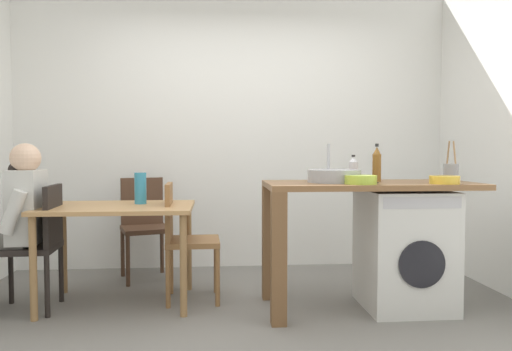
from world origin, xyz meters
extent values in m
plane|color=slate|center=(0.00, 0.00, 0.00)|extent=(5.46, 5.46, 0.00)
cube|color=white|center=(0.00, 1.75, 1.35)|extent=(4.60, 0.10, 2.70)
cube|color=tan|center=(-0.91, 0.58, 0.72)|extent=(1.10, 0.76, 0.03)
cylinder|color=#977045|center=(-1.41, 0.25, 0.35)|extent=(0.05, 0.05, 0.71)
cylinder|color=#977045|center=(-0.41, 0.25, 0.35)|extent=(0.05, 0.05, 0.71)
cylinder|color=#977045|center=(-1.41, 0.91, 0.35)|extent=(0.05, 0.05, 0.71)
cylinder|color=#977045|center=(-0.41, 0.91, 0.35)|extent=(0.05, 0.05, 0.71)
cube|color=black|center=(-1.53, 0.48, 0.45)|extent=(0.42, 0.42, 0.04)
cube|color=black|center=(-1.35, 0.49, 0.68)|extent=(0.05, 0.38, 0.45)
cylinder|color=black|center=(-1.72, 0.65, 0.23)|extent=(0.04, 0.04, 0.45)
cylinder|color=black|center=(-1.34, 0.31, 0.23)|extent=(0.04, 0.04, 0.45)
cylinder|color=black|center=(-1.36, 0.66, 0.23)|extent=(0.04, 0.04, 0.45)
cube|color=olive|center=(-0.36, 0.63, 0.45)|extent=(0.41, 0.41, 0.04)
cube|color=olive|center=(-0.54, 0.62, 0.68)|extent=(0.05, 0.38, 0.45)
cylinder|color=olive|center=(-0.19, 0.81, 0.23)|extent=(0.04, 0.04, 0.45)
cylinder|color=olive|center=(-0.18, 0.45, 0.23)|extent=(0.04, 0.04, 0.45)
cylinder|color=olive|center=(-0.55, 0.80, 0.23)|extent=(0.04, 0.04, 0.45)
cylinder|color=olive|center=(-0.54, 0.44, 0.23)|extent=(0.04, 0.04, 0.45)
cube|color=#4C3323|center=(-0.81, 1.28, 0.45)|extent=(0.50, 0.50, 0.04)
cube|color=#4C3323|center=(-0.86, 1.45, 0.68)|extent=(0.37, 0.15, 0.45)
cylinder|color=#4C3323|center=(-0.59, 1.16, 0.23)|extent=(0.04, 0.04, 0.45)
cylinder|color=#4C3323|center=(-0.93, 1.05, 0.23)|extent=(0.04, 0.04, 0.45)
cylinder|color=#4C3323|center=(-0.69, 1.50, 0.23)|extent=(0.04, 0.04, 0.45)
cylinder|color=#4C3323|center=(-1.04, 1.39, 0.23)|extent=(0.04, 0.04, 0.45)
cylinder|color=#595651|center=(-1.72, 0.56, 0.50)|extent=(0.41, 0.16, 0.14)
cube|color=silver|center=(-1.53, 0.48, 0.75)|extent=(0.22, 0.35, 0.52)
cylinder|color=silver|center=(-1.54, 0.27, 0.74)|extent=(0.19, 0.10, 0.31)
cylinder|color=silver|center=(-1.56, 0.69, 0.74)|extent=(0.19, 0.10, 0.31)
sphere|color=beige|center=(-1.53, 0.48, 1.09)|extent=(0.21, 0.21, 0.21)
sphere|color=black|center=(-1.59, 0.47, 1.01)|extent=(0.12, 0.12, 0.12)
cube|color=brown|center=(0.92, 0.32, 0.90)|extent=(1.50, 0.68, 0.04)
cube|color=brown|center=(0.22, 0.03, 0.44)|extent=(0.10, 0.10, 0.88)
cube|color=brown|center=(0.22, 0.61, 0.44)|extent=(0.10, 0.10, 0.88)
cube|color=silver|center=(1.18, 0.32, 0.43)|extent=(0.60, 0.60, 0.86)
cylinder|color=black|center=(1.18, 0.01, 0.39)|extent=(0.32, 0.02, 0.32)
cube|color=#B2B2B7|center=(1.18, 0.02, 0.80)|extent=(0.54, 0.01, 0.08)
cylinder|color=#9EA0A5|center=(0.66, 0.32, 0.97)|extent=(0.38, 0.38, 0.09)
cylinder|color=#B2B2B7|center=(0.66, 0.50, 1.06)|extent=(0.02, 0.02, 0.28)
cylinder|color=silver|center=(0.88, 0.59, 0.99)|extent=(0.07, 0.07, 0.14)
cone|color=silver|center=(0.88, 0.59, 1.08)|extent=(0.06, 0.06, 0.04)
cylinder|color=#262626|center=(0.88, 0.59, 1.11)|extent=(0.03, 0.03, 0.02)
cylinder|color=brown|center=(1.00, 0.40, 1.02)|extent=(0.06, 0.06, 0.20)
cone|color=brown|center=(1.00, 0.40, 1.15)|extent=(0.06, 0.06, 0.06)
cylinder|color=#262626|center=(1.00, 0.40, 1.19)|extent=(0.03, 0.03, 0.02)
cylinder|color=#A8C63D|center=(0.79, 0.12, 0.95)|extent=(0.22, 0.22, 0.06)
cylinder|color=olive|center=(0.79, 0.12, 0.97)|extent=(0.17, 0.17, 0.03)
cylinder|color=gray|center=(1.55, 0.37, 0.99)|extent=(0.11, 0.11, 0.13)
cylinder|color=#99724C|center=(1.53, 0.38, 1.13)|extent=(0.01, 0.04, 0.18)
cylinder|color=#99724C|center=(1.57, 0.36, 1.13)|extent=(0.01, 0.05, 0.18)
cylinder|color=gold|center=(1.37, 0.10, 0.95)|extent=(0.20, 0.20, 0.05)
cylinder|color=olive|center=(1.37, 0.10, 0.96)|extent=(0.16, 0.16, 0.03)
cylinder|color=teal|center=(-0.76, 0.68, 0.86)|extent=(0.09, 0.09, 0.24)
cube|color=#B2B2B7|center=(0.87, 0.22, 0.92)|extent=(0.15, 0.06, 0.01)
cube|color=#262628|center=(0.87, 0.22, 0.92)|extent=(0.15, 0.06, 0.01)
camera|label=1|loc=(-0.19, -3.09, 1.14)|focal=34.10mm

